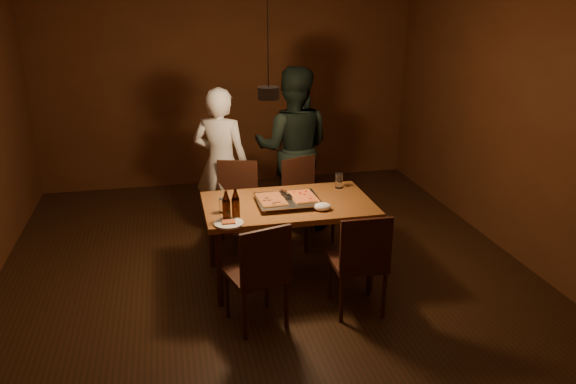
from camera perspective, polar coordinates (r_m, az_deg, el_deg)
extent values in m
plane|color=#321B0D|center=(5.25, -1.77, -9.16)|extent=(6.00, 6.00, 0.00)
plane|color=#5B2E14|center=(7.65, -6.17, 11.14)|extent=(5.00, 0.00, 5.00)
plane|color=#5B2E14|center=(2.07, 14.00, -14.41)|extent=(5.00, 0.00, 5.00)
plane|color=#5B2E14|center=(5.73, 23.65, 6.66)|extent=(0.00, 6.00, 6.00)
cube|color=#975826|center=(5.04, 0.00, -1.34)|extent=(1.50, 0.90, 0.05)
cylinder|color=#38190F|center=(4.76, -6.99, -7.75)|extent=(0.06, 0.06, 0.70)
cylinder|color=#38190F|center=(5.04, 8.42, -6.20)|extent=(0.06, 0.06, 0.70)
cylinder|color=#38190F|center=(5.43, -7.79, -4.19)|extent=(0.06, 0.06, 0.70)
cylinder|color=#38190F|center=(5.67, 5.82, -3.01)|extent=(0.06, 0.06, 0.70)
cube|color=#38190F|center=(5.76, -5.35, -1.78)|extent=(0.52, 0.52, 0.04)
cube|color=#38190F|center=(5.85, -5.12, 1.09)|extent=(0.41, 0.15, 0.45)
cube|color=#38190F|center=(5.88, 2.18, -1.24)|extent=(0.55, 0.55, 0.04)
cube|color=#38190F|center=(5.94, 1.07, 1.45)|extent=(0.40, 0.20, 0.45)
cube|color=#38190F|center=(4.48, -3.29, -8.39)|extent=(0.52, 0.52, 0.04)
cube|color=#38190F|center=(4.21, -2.26, -6.61)|extent=(0.41, 0.14, 0.45)
cube|color=#38190F|center=(4.69, 7.05, -7.11)|extent=(0.43, 0.43, 0.04)
cube|color=#38190F|center=(4.43, 7.93, -5.42)|extent=(0.42, 0.04, 0.45)
cube|color=silver|center=(4.98, 0.00, -0.96)|extent=(0.59, 0.50, 0.05)
cube|color=maroon|center=(4.94, -1.70, -0.73)|extent=(0.25, 0.37, 0.02)
cube|color=gold|center=(5.01, 1.54, -0.43)|extent=(0.23, 0.35, 0.02)
cylinder|color=black|center=(4.65, -6.26, -1.90)|extent=(0.07, 0.07, 0.16)
cone|color=black|center=(4.60, -6.32, -0.42)|extent=(0.07, 0.07, 0.09)
cylinder|color=black|center=(4.68, -5.33, -1.70)|extent=(0.07, 0.07, 0.17)
cone|color=black|center=(4.63, -5.38, -0.21)|extent=(0.07, 0.07, 0.09)
cylinder|color=silver|center=(4.82, -6.59, -1.38)|extent=(0.08, 0.08, 0.12)
cylinder|color=silver|center=(5.39, 5.20, 1.15)|extent=(0.07, 0.07, 0.15)
cylinder|color=white|center=(4.59, -6.05, -3.18)|extent=(0.24, 0.24, 0.02)
cube|color=gold|center=(4.58, -6.06, -3.02)|extent=(0.11, 0.09, 0.01)
ellipsoid|color=white|center=(4.85, 3.51, -1.49)|extent=(0.16, 0.12, 0.07)
imported|color=white|center=(5.99, -6.81, 2.89)|extent=(0.70, 0.60, 1.62)
imported|color=black|center=(6.22, 0.51, 4.48)|extent=(1.03, 0.91, 1.79)
cylinder|color=black|center=(4.66, -2.00, 10.01)|extent=(0.18, 0.18, 0.10)
cylinder|color=black|center=(4.60, -2.08, 16.78)|extent=(0.01, 0.01, 1.00)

